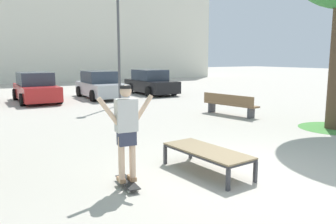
{
  "coord_description": "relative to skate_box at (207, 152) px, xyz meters",
  "views": [
    {
      "loc": [
        -4.56,
        -4.59,
        2.25
      ],
      "look_at": [
        -0.63,
        2.07,
        1.0
      ],
      "focal_mm": 36.28,
      "sensor_mm": 36.0,
      "label": 1
    }
  ],
  "objects": [
    {
      "name": "building_facade",
      "position": [
        0.59,
        28.95,
        5.13
      ],
      "size": [
        39.83,
        4.0,
        11.09
      ],
      "primitive_type": "cube",
      "color": "silver",
      "rests_on": "ground"
    },
    {
      "name": "ground_plane",
      "position": [
        0.63,
        -0.57,
        -0.41
      ],
      "size": [
        120.0,
        120.0,
        0.0
      ],
      "primitive_type": "plane",
      "color": "#B2AA9E"
    },
    {
      "name": "skater",
      "position": [
        -1.66,
        0.1,
        0.66
      ],
      "size": [
        1.0,
        0.31,
        1.69
      ],
      "color": "beige",
      "rests_on": "skateboard"
    },
    {
      "name": "park_bench",
      "position": [
        4.83,
        4.93,
        0.03
      ],
      "size": [
        0.89,
        2.44,
        0.83
      ],
      "color": "brown",
      "rests_on": "ground"
    },
    {
      "name": "car_red",
      "position": [
        -0.95,
        13.14,
        0.28
      ],
      "size": [
        1.92,
        4.2,
        1.5
      ],
      "color": "red",
      "rests_on": "ground"
    },
    {
      "name": "car_black",
      "position": [
        5.83,
        13.48,
        0.28
      ],
      "size": [
        1.96,
        4.22,
        1.5
      ],
      "color": "black",
      "rests_on": "ground"
    },
    {
      "name": "skateboard",
      "position": [
        -1.66,
        0.09,
        -0.34
      ],
      "size": [
        0.26,
        0.81,
        0.09
      ],
      "color": "black",
      "rests_on": "ground"
    },
    {
      "name": "skate_box",
      "position": [
        0.0,
        0.0,
        0.0
      ],
      "size": [
        0.93,
        1.96,
        0.46
      ],
      "color": "#38383D",
      "rests_on": "ground"
    },
    {
      "name": "light_post",
      "position": [
        2.23,
        9.74,
        3.41
      ],
      "size": [
        0.36,
        0.36,
        5.83
      ],
      "color": "#4C4C51",
      "rests_on": "ground"
    },
    {
      "name": "grass_patch_near_right",
      "position": [
        6.07,
        1.3,
        -0.41
      ],
      "size": [
        2.18,
        2.18,
        0.01
      ],
      "primitive_type": "cylinder",
      "color": "#47893D",
      "rests_on": "ground"
    },
    {
      "name": "car_silver",
      "position": [
        2.44,
        13.08,
        0.28
      ],
      "size": [
        1.96,
        4.22,
        1.5
      ],
      "color": "#B7BABF",
      "rests_on": "ground"
    }
  ]
}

